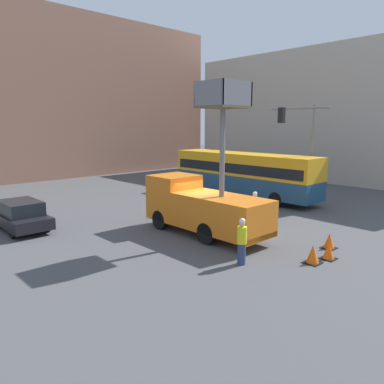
{
  "coord_description": "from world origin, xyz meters",
  "views": [
    {
      "loc": [
        -13.04,
        -13.49,
        5.36
      ],
      "look_at": [
        -0.4,
        0.05,
        2.02
      ],
      "focal_mm": 35.0,
      "sensor_mm": 36.0,
      "label": 1
    }
  ],
  "objects_px": {
    "utility_truck": "(203,204)",
    "traffic_cone_mid_road": "(313,255)",
    "parked_car_curbside": "(20,215)",
    "traffic_cone_near_truck": "(329,241)",
    "road_worker_directing": "(255,209)",
    "traffic_cone_far_side": "(329,251)",
    "city_bus": "(243,172)",
    "road_worker_near_truck": "(242,241)",
    "traffic_light_pole": "(302,138)"
  },
  "relations": [
    {
      "from": "traffic_cone_far_side",
      "to": "traffic_cone_near_truck",
      "type": "bearing_deg",
      "value": 26.28
    },
    {
      "from": "utility_truck",
      "to": "traffic_cone_mid_road",
      "type": "relative_size",
      "value": 9.9
    },
    {
      "from": "traffic_cone_far_side",
      "to": "parked_car_curbside",
      "type": "height_order",
      "value": "parked_car_curbside"
    },
    {
      "from": "utility_truck",
      "to": "traffic_cone_mid_road",
      "type": "bearing_deg",
      "value": -86.46
    },
    {
      "from": "traffic_cone_near_truck",
      "to": "road_worker_directing",
      "type": "bearing_deg",
      "value": 84.36
    },
    {
      "from": "utility_truck",
      "to": "city_bus",
      "type": "distance_m",
      "value": 10.16
    },
    {
      "from": "road_worker_directing",
      "to": "traffic_cone_near_truck",
      "type": "xyz_separation_m",
      "value": [
        -0.44,
        -4.45,
        -0.64
      ]
    },
    {
      "from": "city_bus",
      "to": "traffic_cone_near_truck",
      "type": "relative_size",
      "value": 17.4
    },
    {
      "from": "road_worker_directing",
      "to": "city_bus",
      "type": "bearing_deg",
      "value": -144.25
    },
    {
      "from": "road_worker_near_truck",
      "to": "parked_car_curbside",
      "type": "bearing_deg",
      "value": -127.45
    },
    {
      "from": "road_worker_directing",
      "to": "traffic_light_pole",
      "type": "bearing_deg",
      "value": -178.68
    },
    {
      "from": "road_worker_directing",
      "to": "traffic_cone_mid_road",
      "type": "relative_size",
      "value": 2.61
    },
    {
      "from": "parked_car_curbside",
      "to": "traffic_light_pole",
      "type": "bearing_deg",
      "value": -24.36
    },
    {
      "from": "parked_car_curbside",
      "to": "traffic_cone_near_truck",
      "type": "bearing_deg",
      "value": -54.35
    },
    {
      "from": "city_bus",
      "to": "traffic_cone_mid_road",
      "type": "xyz_separation_m",
      "value": [
        -8.6,
        -10.54,
        -1.58
      ]
    },
    {
      "from": "parked_car_curbside",
      "to": "traffic_cone_mid_road",
      "type": "bearing_deg",
      "value": -62.38
    },
    {
      "from": "road_worker_near_truck",
      "to": "traffic_cone_mid_road",
      "type": "relative_size",
      "value": 2.53
    },
    {
      "from": "traffic_cone_near_truck",
      "to": "parked_car_curbside",
      "type": "distance_m",
      "value": 15.19
    },
    {
      "from": "road_worker_directing",
      "to": "traffic_cone_far_side",
      "type": "xyz_separation_m",
      "value": [
        -1.7,
        -5.07,
        -0.64
      ]
    },
    {
      "from": "city_bus",
      "to": "road_worker_near_truck",
      "type": "distance_m",
      "value": 13.86
    },
    {
      "from": "traffic_cone_near_truck",
      "to": "parked_car_curbside",
      "type": "height_order",
      "value": "parked_car_curbside"
    },
    {
      "from": "city_bus",
      "to": "traffic_light_pole",
      "type": "xyz_separation_m",
      "value": [
        0.04,
        -4.72,
        2.59
      ]
    },
    {
      "from": "traffic_cone_near_truck",
      "to": "road_worker_near_truck",
      "type": "bearing_deg",
      "value": 161.9
    },
    {
      "from": "road_worker_near_truck",
      "to": "traffic_cone_far_side",
      "type": "xyz_separation_m",
      "value": [
        3.04,
        -2.03,
        -0.61
      ]
    },
    {
      "from": "parked_car_curbside",
      "to": "road_worker_directing",
      "type": "bearing_deg",
      "value": -40.34
    },
    {
      "from": "traffic_light_pole",
      "to": "traffic_cone_mid_road",
      "type": "distance_m",
      "value": 11.22
    },
    {
      "from": "traffic_light_pole",
      "to": "utility_truck",
      "type": "bearing_deg",
      "value": -179.64
    },
    {
      "from": "traffic_light_pole",
      "to": "road_worker_directing",
      "type": "xyz_separation_m",
      "value": [
        -6.02,
        -0.96,
        -3.56
      ]
    },
    {
      "from": "city_bus",
      "to": "parked_car_curbside",
      "type": "xyz_separation_m",
      "value": [
        -15.28,
        2.22,
        -1.15
      ]
    },
    {
      "from": "traffic_light_pole",
      "to": "traffic_cone_far_side",
      "type": "xyz_separation_m",
      "value": [
        -7.73,
        -6.03,
        -4.2
      ]
    },
    {
      "from": "road_worker_near_truck",
      "to": "traffic_cone_near_truck",
      "type": "relative_size",
      "value": 2.71
    },
    {
      "from": "utility_truck",
      "to": "road_worker_directing",
      "type": "relative_size",
      "value": 3.8
    },
    {
      "from": "traffic_cone_near_truck",
      "to": "traffic_cone_mid_road",
      "type": "height_order",
      "value": "traffic_cone_mid_road"
    },
    {
      "from": "utility_truck",
      "to": "traffic_light_pole",
      "type": "distance_m",
      "value": 9.47
    },
    {
      "from": "traffic_light_pole",
      "to": "traffic_cone_mid_road",
      "type": "bearing_deg",
      "value": -145.98
    },
    {
      "from": "utility_truck",
      "to": "city_bus",
      "type": "relative_size",
      "value": 0.61
    },
    {
      "from": "road_worker_near_truck",
      "to": "traffic_cone_mid_road",
      "type": "distance_m",
      "value": 2.87
    },
    {
      "from": "road_worker_directing",
      "to": "traffic_cone_near_truck",
      "type": "bearing_deg",
      "value": 76.66
    },
    {
      "from": "traffic_cone_far_side",
      "to": "parked_car_curbside",
      "type": "bearing_deg",
      "value": 120.34
    },
    {
      "from": "utility_truck",
      "to": "traffic_light_pole",
      "type": "xyz_separation_m",
      "value": [
        8.99,
        0.06,
        2.98
      ]
    },
    {
      "from": "traffic_light_pole",
      "to": "traffic_cone_near_truck",
      "type": "xyz_separation_m",
      "value": [
        -6.46,
        -5.4,
        -4.2
      ]
    },
    {
      "from": "road_worker_near_truck",
      "to": "traffic_cone_near_truck",
      "type": "xyz_separation_m",
      "value": [
        4.3,
        -1.41,
        -0.6
      ]
    },
    {
      "from": "road_worker_directing",
      "to": "road_worker_near_truck",
      "type": "bearing_deg",
      "value": 24.97
    },
    {
      "from": "traffic_cone_far_side",
      "to": "utility_truck",
      "type": "bearing_deg",
      "value": 101.97
    },
    {
      "from": "traffic_light_pole",
      "to": "road_worker_near_truck",
      "type": "bearing_deg",
      "value": -159.63
    },
    {
      "from": "city_bus",
      "to": "parked_car_curbside",
      "type": "relative_size",
      "value": 2.69
    },
    {
      "from": "traffic_cone_far_side",
      "to": "traffic_cone_mid_road",
      "type": "bearing_deg",
      "value": 167.74
    },
    {
      "from": "utility_truck",
      "to": "road_worker_near_truck",
      "type": "bearing_deg",
      "value": -114.24
    },
    {
      "from": "parked_car_curbside",
      "to": "road_worker_near_truck",
      "type": "bearing_deg",
      "value": -67.42
    },
    {
      "from": "utility_truck",
      "to": "parked_car_curbside",
      "type": "relative_size",
      "value": 1.64
    }
  ]
}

